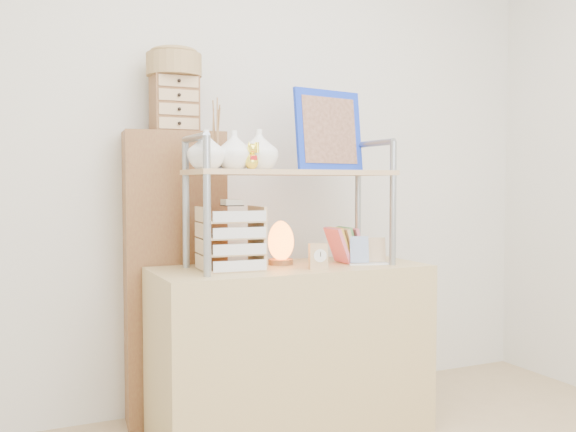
% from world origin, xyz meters
% --- Properties ---
extents(room_shell, '(3.42, 3.41, 2.61)m').
position_xyz_m(room_shell, '(0.00, 0.39, 1.69)').
color(room_shell, silver).
rests_on(room_shell, ground).
extents(desk, '(1.20, 0.50, 0.75)m').
position_xyz_m(desk, '(0.00, 1.20, 0.38)').
color(desk, tan).
rests_on(desk, ground).
extents(cabinet, '(0.47, 0.29, 1.35)m').
position_xyz_m(cabinet, '(-0.42, 1.57, 0.68)').
color(cabinet, brown).
rests_on(cabinet, ground).
extents(hutch, '(0.92, 0.34, 0.80)m').
position_xyz_m(hutch, '(-0.08, 1.21, 1.20)').
color(hutch, '#8E959B').
rests_on(hutch, desk).
extents(letter_tray, '(0.26, 0.24, 0.30)m').
position_xyz_m(letter_tray, '(-0.28, 1.20, 0.87)').
color(letter_tray, tan).
rests_on(letter_tray, desk).
extents(salt_lamp, '(0.13, 0.12, 0.20)m').
position_xyz_m(salt_lamp, '(-0.02, 1.28, 0.85)').
color(salt_lamp, brown).
rests_on(salt_lamp, desk).
extents(desk_clock, '(0.08, 0.05, 0.11)m').
position_xyz_m(desk_clock, '(0.06, 1.06, 0.81)').
color(desk_clock, tan).
rests_on(desk_clock, desk).
extents(postcard_stand, '(0.19, 0.10, 0.13)m').
position_xyz_m(postcard_stand, '(0.34, 1.12, 0.79)').
color(postcard_stand, white).
rests_on(postcard_stand, desk).
extents(drawer_chest, '(0.20, 0.16, 0.25)m').
position_xyz_m(drawer_chest, '(-0.42, 1.55, 1.48)').
color(drawer_chest, brown).
rests_on(drawer_chest, cabinet).
extents(woven_basket, '(0.25, 0.25, 0.10)m').
position_xyz_m(woven_basket, '(-0.42, 1.55, 1.65)').
color(woven_basket, olive).
rests_on(woven_basket, drawer_chest).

